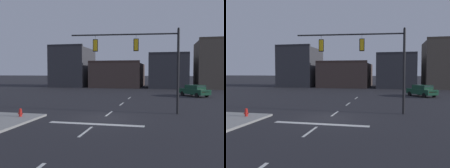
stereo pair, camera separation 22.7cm
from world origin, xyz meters
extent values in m
plane|color=#232328|center=(0.00, 0.00, 0.00)|extent=(400.00, 400.00, 0.00)
cube|color=silver|center=(0.00, -2.00, 0.00)|extent=(6.40, 0.50, 0.01)
cube|color=silver|center=(0.00, -4.00, 0.00)|extent=(0.16, 2.40, 0.01)
cube|color=silver|center=(0.00, 2.00, 0.00)|extent=(0.16, 2.40, 0.01)
cube|color=silver|center=(0.00, 8.00, 0.00)|extent=(0.16, 2.40, 0.01)
cube|color=silver|center=(0.00, 14.00, 0.00)|extent=(0.16, 2.40, 0.01)
cylinder|color=black|center=(5.47, 2.99, 3.41)|extent=(0.20, 0.20, 6.82)
cylinder|color=black|center=(1.10, 2.57, 6.48)|extent=(8.74, 0.95, 0.12)
sphere|color=black|center=(5.47, 2.99, 6.87)|extent=(0.18, 0.18, 0.18)
cylinder|color=#56565B|center=(2.11, 2.67, 6.24)|extent=(0.03, 0.03, 0.35)
cube|color=gold|center=(2.11, 2.67, 5.62)|extent=(0.32, 0.27, 0.90)
sphere|color=red|center=(2.10, 2.80, 5.90)|extent=(0.20, 0.20, 0.20)
sphere|color=#2D2314|center=(2.10, 2.80, 5.62)|extent=(0.20, 0.20, 0.20)
sphere|color=black|center=(2.10, 2.80, 5.34)|extent=(0.20, 0.20, 0.20)
cube|color=black|center=(2.11, 2.65, 5.62)|extent=(0.42, 0.07, 1.02)
cylinder|color=#56565B|center=(-1.25, 2.35, 6.24)|extent=(0.03, 0.03, 0.35)
cube|color=gold|center=(-1.25, 2.35, 5.62)|extent=(0.32, 0.27, 0.90)
sphere|color=red|center=(-1.26, 2.48, 5.90)|extent=(0.20, 0.20, 0.20)
sphere|color=#2D2314|center=(-1.26, 2.48, 5.62)|extent=(0.20, 0.20, 0.20)
sphere|color=black|center=(-1.26, 2.48, 5.34)|extent=(0.20, 0.20, 0.20)
cube|color=black|center=(-1.24, 2.33, 5.62)|extent=(0.42, 0.07, 1.02)
cube|color=#143D28|center=(8.58, 17.87, 0.70)|extent=(3.99, 4.64, 0.70)
cube|color=#143D28|center=(8.67, 17.75, 1.33)|extent=(2.72, 2.94, 0.56)
cube|color=#2D3842|center=(8.23, 18.37, 1.31)|extent=(1.39, 1.07, 0.47)
cube|color=#2D3842|center=(9.33, 16.79, 1.31)|extent=(1.37, 1.05, 0.46)
cylinder|color=black|center=(7.05, 18.58, 0.32)|extent=(0.55, 0.65, 0.64)
cylinder|color=black|center=(8.45, 19.55, 0.32)|extent=(0.55, 0.65, 0.64)
cylinder|color=black|center=(8.71, 16.19, 0.32)|extent=(0.55, 0.65, 0.64)
cylinder|color=black|center=(10.11, 17.16, 0.32)|extent=(0.55, 0.65, 0.64)
sphere|color=silver|center=(6.86, 19.33, 0.75)|extent=(0.16, 0.16, 0.16)
sphere|color=silver|center=(7.81, 19.99, 0.75)|extent=(0.16, 0.16, 0.16)
cube|color=maroon|center=(9.83, 16.08, 0.78)|extent=(1.15, 0.81, 0.12)
cylinder|color=red|center=(-5.91, -1.34, 0.33)|extent=(0.22, 0.22, 0.55)
cylinder|color=red|center=(-5.91, -1.34, 0.05)|extent=(0.30, 0.30, 0.10)
sphere|color=red|center=(-5.91, -1.34, 0.65)|extent=(0.20, 0.20, 0.20)
cylinder|color=red|center=(-6.06, -1.34, 0.35)|extent=(0.10, 0.08, 0.08)
cylinder|color=red|center=(-5.76, -1.34, 0.35)|extent=(0.10, 0.08, 0.08)
cube|color=#38383D|center=(-16.84, 36.91, 4.49)|extent=(8.12, 10.34, 8.99)
cube|color=#2B2B30|center=(-16.84, 32.05, 9.24)|extent=(8.12, 0.60, 0.50)
cube|color=#473833|center=(-5.94, 38.59, 2.67)|extent=(11.04, 13.69, 5.34)
cube|color=#3A2B26|center=(-5.94, 32.05, 5.59)|extent=(11.04, 0.60, 0.50)
cube|color=#38383D|center=(5.37, 36.69, 3.46)|extent=(8.01, 9.89, 6.91)
cube|color=#2B2B30|center=(5.37, 32.05, 7.16)|extent=(8.01, 0.60, 0.50)
camera|label=1|loc=(4.29, -16.75, 3.40)|focal=37.98mm
camera|label=2|loc=(4.52, -16.70, 3.40)|focal=37.98mm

